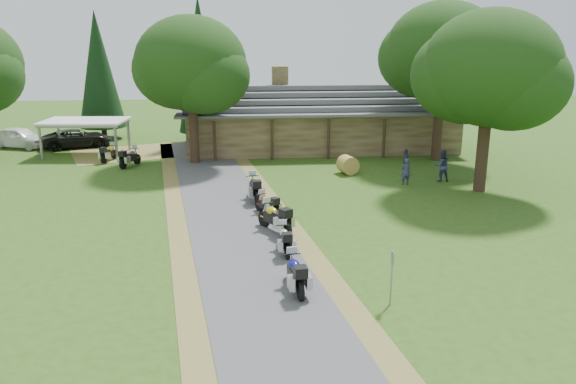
{
  "coord_description": "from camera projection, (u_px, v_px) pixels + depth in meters",
  "views": [
    {
      "loc": [
        -0.5,
        -19.22,
        8.47
      ],
      "look_at": [
        1.79,
        5.3,
        1.6
      ],
      "focal_mm": 35.0,
      "sensor_mm": 36.0,
      "label": 1
    }
  ],
  "objects": [
    {
      "name": "ground",
      "position": [
        253.0,
        273.0,
        20.75
      ],
      "size": [
        120.0,
        120.0,
        0.0
      ],
      "primitive_type": "plane",
      "color": "#2E4F16",
      "rests_on": "ground"
    },
    {
      "name": "driveway",
      "position": [
        239.0,
        236.0,
        24.55
      ],
      "size": [
        51.95,
        51.95,
        0.0
      ],
      "primitive_type": "plane",
      "rotation": [
        0.0,
        0.0,
        0.14
      ],
      "color": "#47474A",
      "rests_on": "ground"
    },
    {
      "name": "lodge",
      "position": [
        319.0,
        116.0,
        43.65
      ],
      "size": [
        21.4,
        9.4,
        4.9
      ],
      "primitive_type": null,
      "color": "brown",
      "rests_on": "ground"
    },
    {
      "name": "carport",
      "position": [
        86.0,
        137.0,
        41.14
      ],
      "size": [
        6.21,
        4.42,
        2.56
      ],
      "primitive_type": null,
      "rotation": [
        0.0,
        0.0,
        -0.08
      ],
      "color": "silver",
      "rests_on": "ground"
    },
    {
      "name": "car_white_sedan",
      "position": [
        19.0,
        135.0,
        43.8
      ],
      "size": [
        4.75,
        6.61,
        2.03
      ],
      "primitive_type": "imported",
      "rotation": [
        0.0,
        0.0,
        1.17
      ],
      "color": "white",
      "rests_on": "ground"
    },
    {
      "name": "car_dark_suv",
      "position": [
        77.0,
        134.0,
        43.89
      ],
      "size": [
        4.15,
        6.09,
        2.15
      ],
      "primitive_type": "imported",
      "rotation": [
        0.0,
        0.0,
        1.92
      ],
      "color": "black",
      "rests_on": "ground"
    },
    {
      "name": "motorcycle_row_a",
      "position": [
        295.0,
        272.0,
        19.17
      ],
      "size": [
        0.86,
        2.06,
        1.37
      ],
      "primitive_type": null,
      "rotation": [
        0.0,
        0.0,
        1.68
      ],
      "color": "#11129A",
      "rests_on": "ground"
    },
    {
      "name": "motorcycle_row_b",
      "position": [
        285.0,
        238.0,
        22.57
      ],
      "size": [
        0.69,
        1.82,
        1.22
      ],
      "primitive_type": null,
      "rotation": [
        0.0,
        0.0,
        1.64
      ],
      "color": "#AEB3B7",
      "rests_on": "ground"
    },
    {
      "name": "motorcycle_row_c",
      "position": [
        275.0,
        216.0,
        24.95
      ],
      "size": [
        1.7,
        2.17,
        1.45
      ],
      "primitive_type": null,
      "rotation": [
        0.0,
        0.0,
        2.12
      ],
      "color": "gold",
      "rests_on": "ground"
    },
    {
      "name": "motorcycle_row_d",
      "position": [
        267.0,
        204.0,
        27.3
      ],
      "size": [
        1.36,
        1.77,
        1.18
      ],
      "primitive_type": null,
      "rotation": [
        0.0,
        0.0,
        2.11
      ],
      "color": "#B32C0F",
      "rests_on": "ground"
    },
    {
      "name": "motorcycle_row_e",
      "position": [
        254.0,
        187.0,
        29.74
      ],
      "size": [
        0.94,
        2.21,
        1.47
      ],
      "primitive_type": null,
      "rotation": [
        0.0,
        0.0,
        1.69
      ],
      "color": "black",
      "rests_on": "ground"
    },
    {
      "name": "motorcycle_carport_a",
      "position": [
        109.0,
        152.0,
        39.12
      ],
      "size": [
        1.12,
        1.92,
        1.25
      ],
      "primitive_type": null,
      "rotation": [
        0.0,
        0.0,
        1.26
      ],
      "color": "yellow",
      "rests_on": "ground"
    },
    {
      "name": "motorcycle_carport_b",
      "position": [
        130.0,
        157.0,
        37.51
      ],
      "size": [
        1.43,
        2.07,
        1.35
      ],
      "primitive_type": null,
      "rotation": [
        0.0,
        0.0,
        1.13
      ],
      "color": "slate",
      "rests_on": "ground"
    },
    {
      "name": "person_a",
      "position": [
        406.0,
        169.0,
        32.82
      ],
      "size": [
        0.57,
        0.44,
        1.86
      ],
      "primitive_type": "imported",
      "rotation": [
        0.0,
        0.0,
        3.25
      ],
      "color": "navy",
      "rests_on": "ground"
    },
    {
      "name": "person_b",
      "position": [
        442.0,
        163.0,
        33.56
      ],
      "size": [
        0.64,
        0.46,
        2.25
      ],
      "primitive_type": "imported",
      "rotation": [
        0.0,
        0.0,
        3.15
      ],
      "color": "navy",
      "rests_on": "ground"
    },
    {
      "name": "person_c",
      "position": [
        406.0,
        159.0,
        35.39
      ],
      "size": [
        0.6,
        0.66,
        1.89
      ],
      "primitive_type": "imported",
      "rotation": [
        0.0,
        0.0,
        4.21
      ],
      "color": "navy",
      "rests_on": "ground"
    },
    {
      "name": "hay_bale",
      "position": [
        348.0,
        165.0,
        35.57
      ],
      "size": [
        1.37,
        1.3,
        1.15
      ],
      "primitive_type": "cylinder",
      "rotation": [
        1.57,
        0.0,
        0.24
      ],
      "color": "#A0763A",
      "rests_on": "ground"
    },
    {
      "name": "sign_post",
      "position": [
        391.0,
        278.0,
        18.06
      ],
      "size": [
        0.34,
        0.06,
        1.88
      ],
      "primitive_type": null,
      "color": "gray",
      "rests_on": "ground"
    },
    {
      "name": "oak_lodge_left",
      "position": [
        192.0,
        83.0,
        37.28
      ],
      "size": [
        7.37,
        7.37,
        10.83
      ],
      "primitive_type": null,
      "color": "#13330F",
      "rests_on": "ground"
    },
    {
      "name": "oak_lodge_right",
      "position": [
        442.0,
        73.0,
        38.06
      ],
      "size": [
        7.75,
        7.75,
        12.1
      ],
      "primitive_type": null,
      "color": "#13330F",
      "rests_on": "ground"
    },
    {
      "name": "oak_driveway",
      "position": [
        488.0,
        93.0,
        30.3
      ],
      "size": [
        7.36,
        7.36,
        11.0
      ],
      "primitive_type": null,
      "color": "#13330F",
      "rests_on": "ground"
    },
    {
      "name": "cedar_near",
      "position": [
        200.0,
        71.0,
        44.44
      ],
      "size": [
        3.72,
        3.72,
        11.48
      ],
      "primitive_type": "cone",
      "color": "black",
      "rests_on": "ground"
    },
    {
      "name": "cedar_far",
      "position": [
        99.0,
        76.0,
        46.51
      ],
      "size": [
        3.83,
        3.83,
        10.54
      ],
      "primitive_type": "cone",
      "color": "black",
      "rests_on": "ground"
    }
  ]
}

